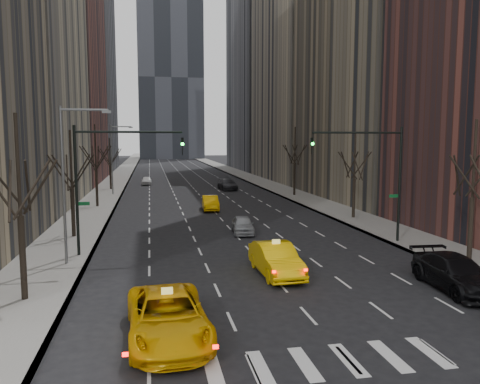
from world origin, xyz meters
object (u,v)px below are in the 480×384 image
taxi_sedan (276,259)px  parked_suv_black (456,273)px  taxi_suv (168,316)px  silver_sedan_ahead (243,225)px

taxi_sedan → parked_suv_black: (7.93, -4.05, -0.04)m
taxi_suv → silver_sedan_ahead: (6.49, 18.52, -0.17)m
taxi_sedan → silver_sedan_ahead: size_ratio=1.31×
silver_sedan_ahead → taxi_suv: bearing=-103.5°
taxi_suv → parked_suv_black: 14.31m
silver_sedan_ahead → parked_suv_black: 17.14m
taxi_sedan → silver_sedan_ahead: bearing=85.7°
parked_suv_black → silver_sedan_ahead: bearing=119.5°
taxi_suv → parked_suv_black: taxi_suv is taller
silver_sedan_ahead → parked_suv_black: parked_suv_black is taller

